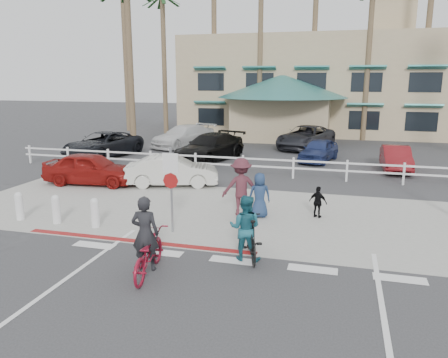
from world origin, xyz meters
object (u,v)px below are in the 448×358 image
(sign_post, at_px, (171,186))
(car_red_compact, at_px, (91,168))
(bike_black, at_px, (251,237))
(car_white_sedan, at_px, (172,171))
(bike_red, at_px, (148,253))

(sign_post, relative_size, car_red_compact, 0.70)
(sign_post, xyz_separation_m, car_red_compact, (-5.77, 4.87, -0.75))
(bike_black, relative_size, car_red_compact, 0.46)
(bike_black, distance_m, car_white_sedan, 8.40)
(sign_post, bearing_deg, car_red_compact, 139.82)
(car_white_sedan, bearing_deg, sign_post, -175.21)
(bike_red, xyz_separation_m, car_white_sedan, (-2.77, 8.42, 0.12))
(sign_post, distance_m, car_red_compact, 7.59)
(car_white_sedan, height_order, car_red_compact, car_red_compact)
(sign_post, height_order, car_red_compact, sign_post)
(car_white_sedan, relative_size, car_red_compact, 0.96)
(bike_red, height_order, bike_black, bike_black)
(bike_red, distance_m, car_white_sedan, 8.87)
(sign_post, xyz_separation_m, bike_black, (2.69, -1.27, -0.88))
(sign_post, distance_m, car_white_sedan, 6.03)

